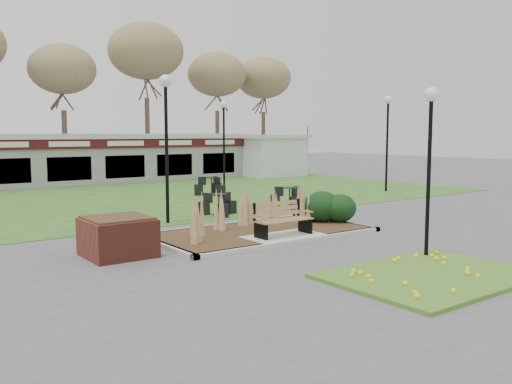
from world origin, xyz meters
TOP-DOWN VIEW (x-y plane):
  - ground at (0.00, 0.00)m, footprint 100.00×100.00m
  - lawn at (0.00, 12.00)m, footprint 34.00×16.00m
  - flower_bed at (0.00, -4.60)m, footprint 4.20×3.00m
  - planting_bed at (1.27, 1.35)m, footprint 6.75×3.40m
  - park_bench at (0.00, 0.25)m, footprint 1.70×0.66m
  - brick_planter at (-4.40, 1.00)m, footprint 1.50×1.50m
  - food_pavilion at (0.00, 19.96)m, footprint 24.60×3.40m
  - service_hut at (13.50, 18.00)m, footprint 4.40×3.40m
  - tree_backdrop at (0.00, 28.00)m, footprint 47.24×5.24m
  - lamp_post_near_left at (-1.27, 4.54)m, footprint 0.39×0.39m
  - lamp_post_near_right at (1.32, -3.50)m, footprint 0.33×0.33m
  - lamp_post_mid_right at (6.12, 12.54)m, footprint 0.38×0.38m
  - lamp_post_far_right at (12.07, 6.77)m, footprint 0.40×0.40m
  - bistro_set_a at (0.99, 5.00)m, footprint 1.35×1.41m
  - bistro_set_c at (4.27, 5.00)m, footprint 1.42×1.47m
  - bistro_set_d at (4.12, 10.54)m, footprint 1.59×1.46m
  - patio_umbrella at (16.00, 17.09)m, footprint 2.13×2.16m

SIDE VIEW (x-z plane):
  - ground at x=0.00m, z-range 0.00..0.00m
  - lawn at x=0.00m, z-range 0.00..0.02m
  - flower_bed at x=0.00m, z-range -0.01..0.15m
  - bistro_set_a at x=0.99m, z-range -0.11..0.65m
  - bistro_set_c at x=4.27m, z-range -0.11..0.68m
  - bistro_set_d at x=4.12m, z-range -0.12..0.73m
  - planting_bed at x=1.27m, z-range -0.27..1.00m
  - brick_planter at x=-4.40m, z-range 0.00..0.95m
  - park_bench at x=0.00m, z-range 0.12..1.05m
  - patio_umbrella at x=16.00m, z-range 0.31..2.57m
  - service_hut at x=13.50m, z-range 0.04..2.86m
  - food_pavilion at x=0.00m, z-range 0.03..2.93m
  - lamp_post_near_right at x=1.32m, z-range 0.91..4.86m
  - lamp_post_mid_right at x=6.12m, z-range 1.05..5.65m
  - lamp_post_near_left at x=-1.27m, z-range 1.09..5.85m
  - lamp_post_far_right at x=12.07m, z-range 1.09..5.87m
  - tree_backdrop at x=0.00m, z-range 3.18..13.54m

